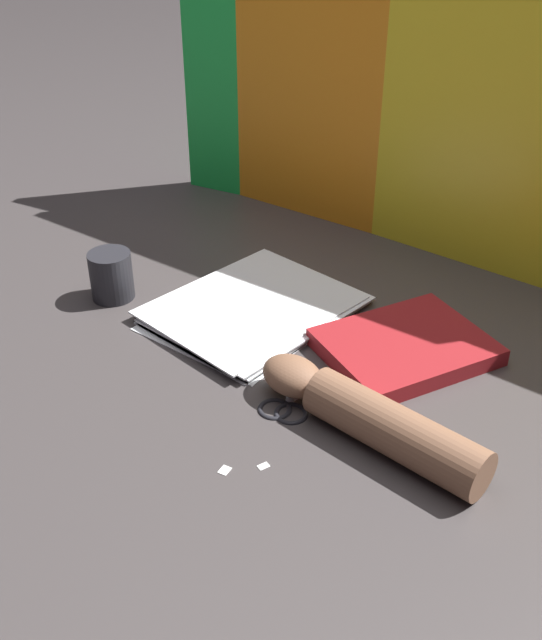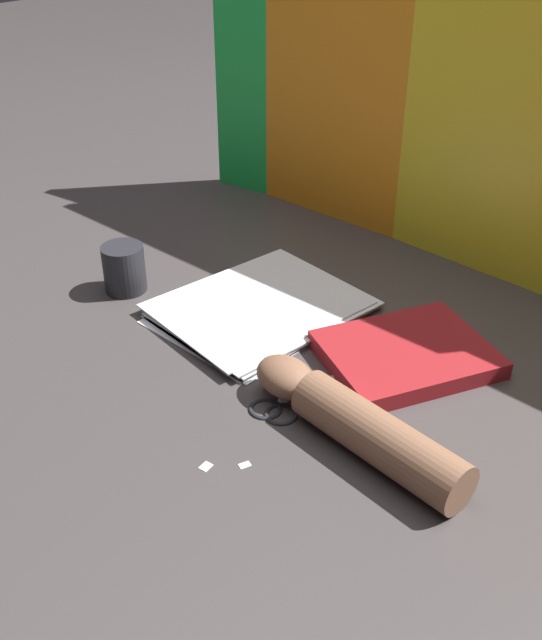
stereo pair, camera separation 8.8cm
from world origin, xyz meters
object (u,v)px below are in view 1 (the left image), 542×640
(mug, at_px, (111,275))
(hand_forearm, at_px, (370,417))
(book_closed, at_px, (405,347))
(scissors, at_px, (290,398))
(paper_stack, at_px, (255,308))

(mug, bearing_deg, hand_forearm, -2.53)
(book_closed, distance_m, scissors, 0.21)
(hand_forearm, bearing_deg, book_closed, 107.70)
(mug, bearing_deg, scissors, -4.22)
(book_closed, bearing_deg, paper_stack, -167.52)
(paper_stack, height_order, scissors, paper_stack)
(paper_stack, distance_m, scissors, 0.24)
(book_closed, height_order, scissors, book_closed)
(paper_stack, xyz_separation_m, book_closed, (0.25, 0.06, 0.00))
(paper_stack, relative_size, hand_forearm, 0.98)
(hand_forearm, bearing_deg, mug, 177.47)
(book_closed, distance_m, hand_forearm, 0.20)
(scissors, distance_m, hand_forearm, 0.13)
(paper_stack, relative_size, scissors, 2.09)
(book_closed, xyz_separation_m, mug, (-0.47, -0.17, 0.03))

